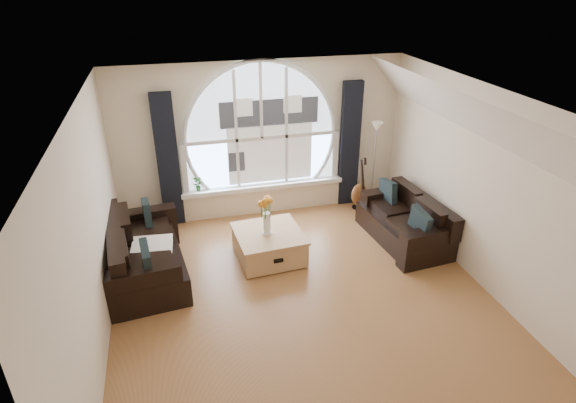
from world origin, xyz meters
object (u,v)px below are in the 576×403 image
at_px(vase_flowers, 267,211).
at_px(floor_lamp, 374,165).
at_px(potted_plant, 198,183).
at_px(sofa_left, 146,251).
at_px(guitar, 360,183).
at_px(coffee_chest, 269,244).
at_px(sofa_right, 404,218).

bearing_deg(vase_flowers, floor_lamp, 30.08).
xyz_separation_m(vase_flowers, floor_lamp, (2.28, 1.32, -0.03)).
bearing_deg(potted_plant, floor_lamp, -4.01).
height_order(sofa_left, potted_plant, potted_plant).
xyz_separation_m(vase_flowers, guitar, (1.98, 1.17, -0.30)).
bearing_deg(coffee_chest, sofa_left, 176.09).
distance_m(sofa_right, coffee_chest, 2.23).
distance_m(sofa_right, vase_flowers, 2.30).
bearing_deg(vase_flowers, coffee_chest, 41.94).
height_order(sofa_left, sofa_right, sofa_left).
distance_m(guitar, potted_plant, 2.89).
bearing_deg(sofa_right, guitar, 97.79).
xyz_separation_m(vase_flowers, potted_plant, (-0.88, 1.54, -0.14)).
bearing_deg(vase_flowers, guitar, 30.62).
relative_size(vase_flowers, potted_plant, 2.45).
relative_size(floor_lamp, guitar, 1.51).
distance_m(vase_flowers, guitar, 2.32).
xyz_separation_m(guitar, potted_plant, (-2.86, 0.37, 0.16)).
height_order(sofa_right, potted_plant, potted_plant).
bearing_deg(floor_lamp, guitar, -153.61).
xyz_separation_m(sofa_left, floor_lamp, (4.05, 1.30, 0.40)).
xyz_separation_m(sofa_right, potted_plant, (-3.14, 1.56, 0.29)).
height_order(sofa_right, coffee_chest, sofa_right).
distance_m(sofa_left, guitar, 3.92).
bearing_deg(guitar, sofa_left, -177.91).
bearing_deg(sofa_left, vase_flowers, -7.09).
xyz_separation_m(coffee_chest, vase_flowers, (-0.03, -0.03, 0.59)).
distance_m(sofa_right, guitar, 1.23).
height_order(coffee_chest, floor_lamp, floor_lamp).
distance_m(floor_lamp, guitar, 0.43).
bearing_deg(floor_lamp, vase_flowers, -149.92).
bearing_deg(vase_flowers, sofa_right, -0.44).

